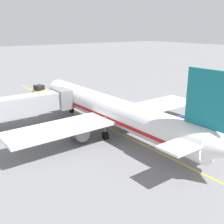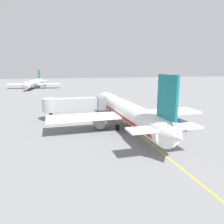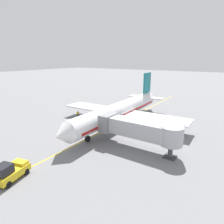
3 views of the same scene
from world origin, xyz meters
name	(u,v)px [view 2 (image 2 of 3)]	position (x,y,z in m)	size (l,w,h in m)	color
ground_plane	(129,126)	(0.00, 0.00, 0.00)	(400.00, 400.00, 0.00)	slate
gate_lead_in_line	(129,126)	(0.00, 0.00, 0.00)	(0.24, 80.00, 0.01)	gold
parked_airliner	(126,111)	(-0.63, -0.15, 3.19)	(30.10, 37.26, 10.63)	white
jet_bridge	(75,104)	(-9.61, 8.87, 3.45)	(14.03, 3.50, 4.98)	#A8AAAF
pushback_tractor	(100,101)	(-0.52, 25.40, 1.10)	(3.18, 4.80, 2.40)	gold
baggage_tug_lead	(183,126)	(9.20, -4.64, 0.71)	(2.20, 2.77, 1.62)	#1E339E
baggage_cart_front	(167,124)	(6.59, -3.47, 0.95)	(1.56, 2.96, 1.58)	#4C4C51
baggage_cart_second_in_train	(174,128)	(6.35, -6.37, 0.95)	(1.56, 2.96, 1.58)	#4C4C51
ground_crew_wing_walker	(175,117)	(11.02, 1.25, 0.95)	(0.38, 0.69, 1.69)	#232328
ground_crew_loader	(160,117)	(7.87, 2.08, 0.95)	(0.67, 0.45, 1.69)	#232328
safety_cone_nose_left	(120,112)	(2.09, 12.51, 0.29)	(0.36, 0.36, 0.59)	black
distant_taxiing_airliner	(34,83)	(-25.39, 86.49, 3.03)	(28.90, 35.45, 10.10)	white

